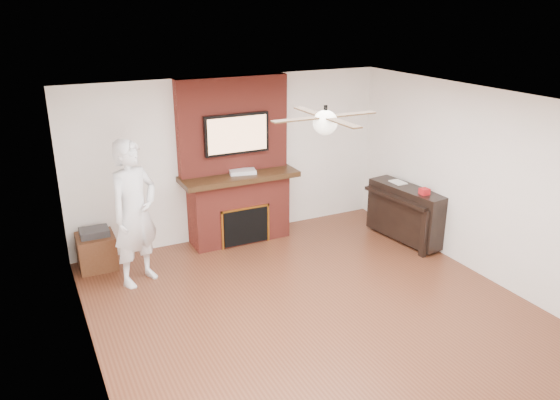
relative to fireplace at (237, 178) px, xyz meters
name	(u,v)px	position (x,y,z in m)	size (l,w,h in m)	color
room_shell	(322,218)	(0.00, -2.55, 0.25)	(5.36, 5.86, 2.86)	#522918
fireplace	(237,178)	(0.00, 0.00, 0.00)	(1.78, 0.64, 2.50)	maroon
tv	(237,134)	(0.00, -0.05, 0.68)	(1.00, 0.08, 0.60)	black
ceiling_fan	(325,121)	(0.00, -2.55, 1.34)	(1.21, 1.21, 0.31)	black
person	(135,213)	(-1.70, -0.74, -0.03)	(0.71, 0.47, 1.93)	white
side_table	(96,250)	(-2.15, -0.07, -0.73)	(0.51, 0.51, 0.58)	#4F2A16
piano	(406,212)	(2.29, -1.22, -0.53)	(0.65, 1.36, 0.96)	black
cable_box	(243,172)	(0.06, -0.10, 0.11)	(0.39, 0.22, 0.06)	silver
candle_orange	(229,243)	(-0.25, -0.23, -0.94)	(0.07, 0.07, 0.11)	orange
candle_green	(243,240)	(-0.01, -0.21, -0.95)	(0.06, 0.06, 0.08)	#468535
candle_cream	(253,238)	(0.14, -0.25, -0.93)	(0.08, 0.08, 0.13)	beige
candle_blue	(256,239)	(0.20, -0.24, -0.95)	(0.06, 0.06, 0.08)	#2E698A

